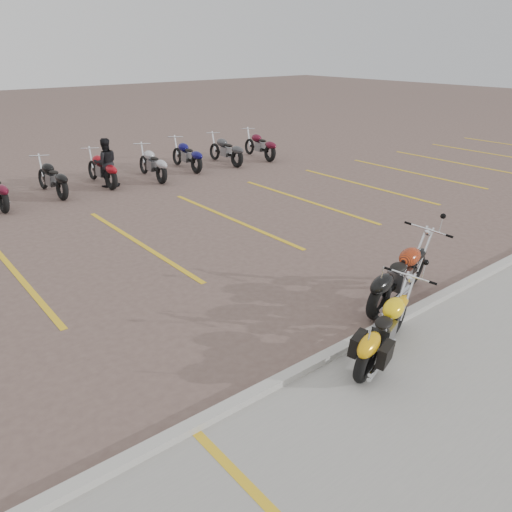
% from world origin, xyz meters
% --- Properties ---
extents(ground, '(100.00, 100.00, 0.00)m').
position_xyz_m(ground, '(0.00, 0.00, 0.00)').
color(ground, '#6D564E').
rests_on(ground, ground).
extents(concrete_apron, '(60.00, 5.00, 0.01)m').
position_xyz_m(concrete_apron, '(0.00, -4.50, 0.01)').
color(concrete_apron, '#9E9B93').
rests_on(concrete_apron, ground).
extents(curb, '(60.00, 0.18, 0.12)m').
position_xyz_m(curb, '(0.00, -2.00, 0.06)').
color(curb, '#ADAAA3').
rests_on(curb, ground).
extents(parking_stripes, '(38.00, 5.50, 0.01)m').
position_xyz_m(parking_stripes, '(0.00, 4.00, 0.00)').
color(parking_stripes, gold).
rests_on(parking_stripes, ground).
extents(yellow_cruiser, '(1.95, 0.77, 0.83)m').
position_xyz_m(yellow_cruiser, '(0.66, -2.42, 0.41)').
color(yellow_cruiser, black).
rests_on(yellow_cruiser, ground).
extents(flame_cruiser, '(2.24, 0.64, 0.93)m').
position_xyz_m(flame_cruiser, '(2.25, -1.50, 0.46)').
color(flame_cruiser, black).
rests_on(flame_cruiser, ground).
extents(person_b, '(0.88, 0.76, 1.55)m').
position_xyz_m(person_b, '(1.52, 9.16, 0.78)').
color(person_b, black).
rests_on(person_b, ground).
extents(bg_bike_row, '(18.91, 2.03, 1.10)m').
position_xyz_m(bg_bike_row, '(-1.03, 9.37, 0.55)').
color(bg_bike_row, black).
rests_on(bg_bike_row, ground).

